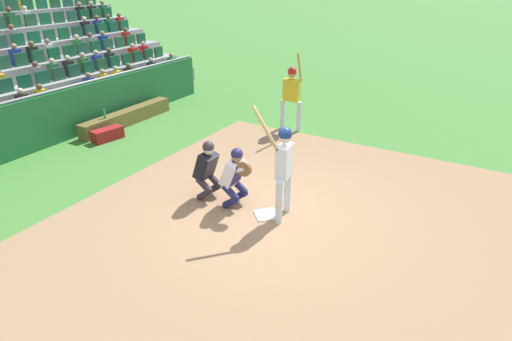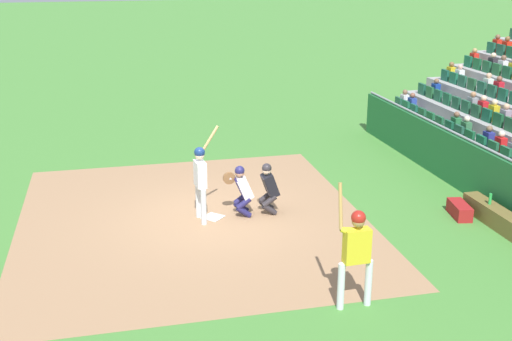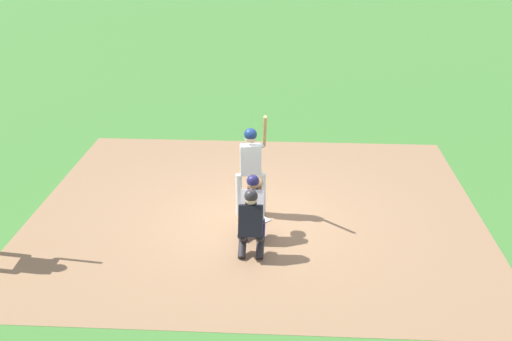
{
  "view_description": "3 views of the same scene",
  "coord_description": "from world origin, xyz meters",
  "px_view_note": "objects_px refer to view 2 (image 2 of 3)",
  "views": [
    {
      "loc": [
        6.29,
        3.37,
        4.34
      ],
      "look_at": [
        0.28,
        -0.08,
        1.07
      ],
      "focal_mm": 29.69,
      "sensor_mm": 36.0,
      "label": 1
    },
    {
      "loc": [
        -14.2,
        2.42,
        6.06
      ],
      "look_at": [
        -0.46,
        -0.96,
        1.29
      ],
      "focal_mm": 44.89,
      "sensor_mm": 36.0,
      "label": 2
    },
    {
      "loc": [
        0.5,
        -11.01,
        5.71
      ],
      "look_at": [
        0.02,
        -0.27,
        1.2
      ],
      "focal_mm": 43.41,
      "sensor_mm": 36.0,
      "label": 3
    }
  ],
  "objects_px": {
    "on_deck_batter": "(356,247)",
    "batter_at_plate": "(200,175)",
    "equipment_duffel_bag": "(459,210)",
    "water_bottle_on_bench": "(490,199)",
    "home_plate_marker": "(213,217)",
    "dugout_bench": "(511,227)",
    "catcher_crouching": "(242,188)",
    "home_plate_umpire": "(269,186)"
  },
  "relations": [
    {
      "from": "on_deck_batter",
      "to": "batter_at_plate",
      "type": "bearing_deg",
      "value": 23.8
    },
    {
      "from": "batter_at_plate",
      "to": "equipment_duffel_bag",
      "type": "bearing_deg",
      "value": -101.59
    },
    {
      "from": "water_bottle_on_bench",
      "to": "on_deck_batter",
      "type": "xyz_separation_m",
      "value": [
        -2.91,
        4.63,
        0.61
      ]
    },
    {
      "from": "home_plate_marker",
      "to": "water_bottle_on_bench",
      "type": "relative_size",
      "value": 1.64
    },
    {
      "from": "dugout_bench",
      "to": "water_bottle_on_bench",
      "type": "relative_size",
      "value": 12.91
    },
    {
      "from": "catcher_crouching",
      "to": "dugout_bench",
      "type": "xyz_separation_m",
      "value": [
        -2.65,
        -5.67,
        -0.5
      ]
    },
    {
      "from": "catcher_crouching",
      "to": "dugout_bench",
      "type": "height_order",
      "value": "catcher_crouching"
    },
    {
      "from": "water_bottle_on_bench",
      "to": "batter_at_plate",
      "type": "bearing_deg",
      "value": 75.72
    },
    {
      "from": "dugout_bench",
      "to": "equipment_duffel_bag",
      "type": "distance_m",
      "value": 1.4
    },
    {
      "from": "batter_at_plate",
      "to": "home_plate_umpire",
      "type": "xyz_separation_m",
      "value": [
        0.08,
        -1.68,
        -0.44
      ]
    },
    {
      "from": "home_plate_marker",
      "to": "equipment_duffel_bag",
      "type": "relative_size",
      "value": 0.51
    },
    {
      "from": "dugout_bench",
      "to": "home_plate_umpire",
      "type": "bearing_deg",
      "value": 62.14
    },
    {
      "from": "batter_at_plate",
      "to": "on_deck_batter",
      "type": "relative_size",
      "value": 0.97
    },
    {
      "from": "catcher_crouching",
      "to": "on_deck_batter",
      "type": "bearing_deg",
      "value": -167.73
    },
    {
      "from": "batter_at_plate",
      "to": "on_deck_batter",
      "type": "xyz_separation_m",
      "value": [
        -4.6,
        -2.03,
        0.03
      ]
    },
    {
      "from": "dugout_bench",
      "to": "water_bottle_on_bench",
      "type": "distance_m",
      "value": 0.93
    },
    {
      "from": "catcher_crouching",
      "to": "home_plate_umpire",
      "type": "bearing_deg",
      "value": -90.86
    },
    {
      "from": "home_plate_marker",
      "to": "catcher_crouching",
      "type": "xyz_separation_m",
      "value": [
        -0.01,
        -0.72,
        0.7
      ]
    },
    {
      "from": "home_plate_marker",
      "to": "equipment_duffel_bag",
      "type": "xyz_separation_m",
      "value": [
        -1.36,
        -5.85,
        0.15
      ]
    },
    {
      "from": "water_bottle_on_bench",
      "to": "equipment_duffel_bag",
      "type": "relative_size",
      "value": 0.31
    },
    {
      "from": "catcher_crouching",
      "to": "dugout_bench",
      "type": "relative_size",
      "value": 0.37
    },
    {
      "from": "equipment_duffel_bag",
      "to": "on_deck_batter",
      "type": "height_order",
      "value": "on_deck_batter"
    },
    {
      "from": "dugout_bench",
      "to": "water_bottle_on_bench",
      "type": "height_order",
      "value": "water_bottle_on_bench"
    },
    {
      "from": "dugout_bench",
      "to": "equipment_duffel_bag",
      "type": "xyz_separation_m",
      "value": [
        1.3,
        0.53,
        -0.05
      ]
    },
    {
      "from": "home_plate_marker",
      "to": "batter_at_plate",
      "type": "relative_size",
      "value": 0.19
    },
    {
      "from": "water_bottle_on_bench",
      "to": "home_plate_umpire",
      "type": "bearing_deg",
      "value": 70.35
    },
    {
      "from": "equipment_duffel_bag",
      "to": "on_deck_batter",
      "type": "distance_m",
      "value": 5.4
    },
    {
      "from": "catcher_crouching",
      "to": "water_bottle_on_bench",
      "type": "distance_m",
      "value": 5.92
    },
    {
      "from": "catcher_crouching",
      "to": "home_plate_umpire",
      "type": "distance_m",
      "value": 0.68
    },
    {
      "from": "batter_at_plate",
      "to": "on_deck_batter",
      "type": "distance_m",
      "value": 5.03
    },
    {
      "from": "dugout_bench",
      "to": "catcher_crouching",
      "type": "bearing_deg",
      "value": 64.95
    },
    {
      "from": "batter_at_plate",
      "to": "equipment_duffel_bag",
      "type": "xyz_separation_m",
      "value": [
        -1.26,
        -6.14,
        -0.98
      ]
    },
    {
      "from": "catcher_crouching",
      "to": "on_deck_batter",
      "type": "xyz_separation_m",
      "value": [
        -4.69,
        -1.02,
        0.46
      ]
    },
    {
      "from": "batter_at_plate",
      "to": "water_bottle_on_bench",
      "type": "xyz_separation_m",
      "value": [
        -1.69,
        -6.66,
        -0.58
      ]
    },
    {
      "from": "equipment_duffel_bag",
      "to": "on_deck_batter",
      "type": "bearing_deg",
      "value": 139.4
    },
    {
      "from": "home_plate_marker",
      "to": "home_plate_umpire",
      "type": "xyz_separation_m",
      "value": [
        -0.02,
        -1.39,
        0.69
      ]
    },
    {
      "from": "home_plate_umpire",
      "to": "catcher_crouching",
      "type": "bearing_deg",
      "value": 89.14
    },
    {
      "from": "catcher_crouching",
      "to": "home_plate_umpire",
      "type": "relative_size",
      "value": 0.99
    },
    {
      "from": "home_plate_marker",
      "to": "dugout_bench",
      "type": "xyz_separation_m",
      "value": [
        -2.66,
        -6.39,
        0.2
      ]
    },
    {
      "from": "catcher_crouching",
      "to": "on_deck_batter",
      "type": "relative_size",
      "value": 0.55
    },
    {
      "from": "water_bottle_on_bench",
      "to": "equipment_duffel_bag",
      "type": "height_order",
      "value": "water_bottle_on_bench"
    },
    {
      "from": "water_bottle_on_bench",
      "to": "catcher_crouching",
      "type": "bearing_deg",
      "value": 72.46
    }
  ]
}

